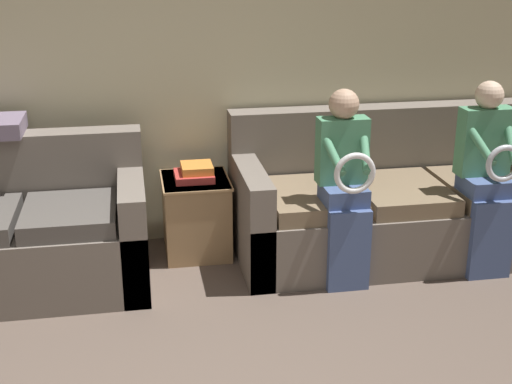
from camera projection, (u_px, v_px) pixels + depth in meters
The scene contains 7 objects.
wall_back at pixel (152, 63), 4.82m from camera, with size 7.65×0.06×2.55m.
couch_main at pixel (391, 205), 4.94m from camera, with size 2.16×0.96×0.95m.
couch_side at pixel (25, 235), 4.43m from camera, with size 1.49×0.86×0.91m.
child_left_seated at pixel (345, 180), 4.37m from camera, with size 0.31×0.38×1.22m.
child_right_seated at pixel (487, 172), 4.53m from camera, with size 0.34×0.38×1.24m.
side_shelf at pixel (196, 215), 4.91m from camera, with size 0.46×0.51×0.54m.
book_stack at pixel (195, 173), 4.81m from camera, with size 0.26×0.26×0.10m.
Camera 1 is at (-0.16, -2.12, 2.08)m, focal length 50.00 mm.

